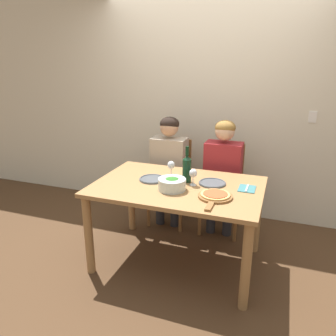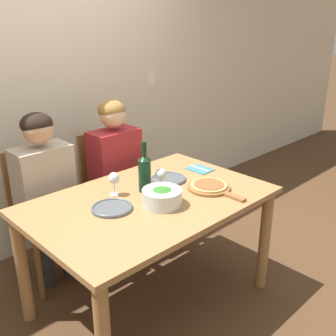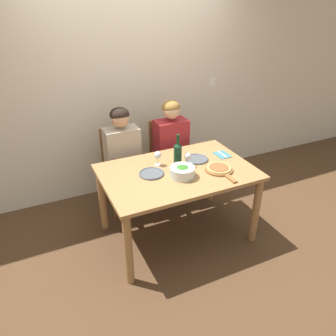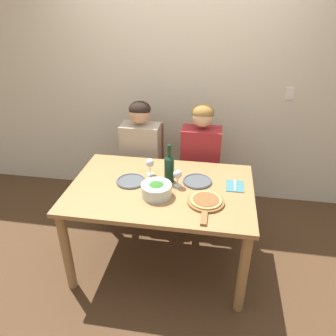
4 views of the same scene
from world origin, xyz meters
TOP-DOWN VIEW (x-y plane):
  - ground_plane at (0.00, 0.00)m, footprint 40.00×40.00m
  - back_wall at (0.00, 1.22)m, footprint 10.00×0.06m
  - dining_table at (0.00, 0.00)m, footprint 1.47×0.97m
  - chair_left at (-0.33, 0.81)m, footprint 0.42×0.42m
  - chair_right at (0.27, 0.81)m, footprint 0.42×0.42m
  - person_woman at (-0.33, 0.69)m, footprint 0.47×0.51m
  - person_man at (0.27, 0.69)m, footprint 0.47×0.51m
  - wine_bottle at (0.05, 0.10)m, footprint 0.08×0.08m
  - broccoli_bowl at (-0.01, -0.12)m, footprint 0.24×0.24m
  - dinner_plate_left at (-0.26, 0.04)m, footprint 0.24×0.24m
  - dinner_plate_right at (0.28, 0.12)m, footprint 0.24×0.24m
  - pizza_on_board at (0.37, -0.17)m, footprint 0.28×0.42m
  - wine_glass_left at (-0.13, 0.19)m, footprint 0.07×0.07m
  - wine_glass_right at (0.13, 0.03)m, footprint 0.07×0.07m
  - fork_on_napkin at (0.59, 0.11)m, footprint 0.14×0.18m

SIDE VIEW (x-z plane):
  - ground_plane at x=0.00m, z-range 0.00..0.00m
  - chair_left at x=-0.33m, z-range 0.04..1.00m
  - chair_right at x=0.27m, z-range 0.04..1.00m
  - dining_table at x=0.00m, z-range 0.27..1.05m
  - person_woman at x=-0.33m, z-range 0.13..1.38m
  - person_man at x=0.27m, z-range 0.13..1.38m
  - fork_on_napkin at x=0.59m, z-range 0.77..0.78m
  - dinner_plate_left at x=-0.26m, z-range 0.77..0.79m
  - dinner_plate_right at x=0.28m, z-range 0.77..0.79m
  - pizza_on_board at x=0.37m, z-range 0.77..0.81m
  - broccoli_bowl at x=-0.01m, z-range 0.77..0.88m
  - wine_glass_left at x=-0.13m, z-range 0.80..0.95m
  - wine_glass_right at x=0.13m, z-range 0.80..0.95m
  - wine_bottle at x=0.05m, z-range 0.74..1.07m
  - back_wall at x=0.00m, z-range 0.00..2.70m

